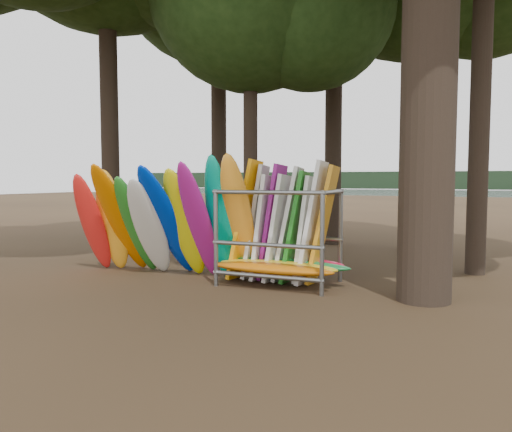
% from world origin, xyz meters
% --- Properties ---
extents(ground, '(120.00, 120.00, 0.00)m').
position_xyz_m(ground, '(0.00, 0.00, 0.00)').
color(ground, '#47331E').
rests_on(ground, ground).
extents(lake, '(160.00, 160.00, 0.00)m').
position_xyz_m(lake, '(0.00, 60.00, 0.00)').
color(lake, gray).
rests_on(lake, ground).
extents(far_shore, '(160.00, 4.00, 4.00)m').
position_xyz_m(far_shore, '(0.00, 110.00, 2.00)').
color(far_shore, black).
rests_on(far_shore, ground).
extents(kayak_row, '(4.60, 2.14, 2.99)m').
position_xyz_m(kayak_row, '(-1.84, 0.21, 1.29)').
color(kayak_row, red).
rests_on(kayak_row, ground).
extents(storage_rack, '(3.12, 1.51, 2.76)m').
position_xyz_m(storage_rack, '(1.01, 0.57, 0.98)').
color(storage_rack, slate).
rests_on(storage_rack, ground).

